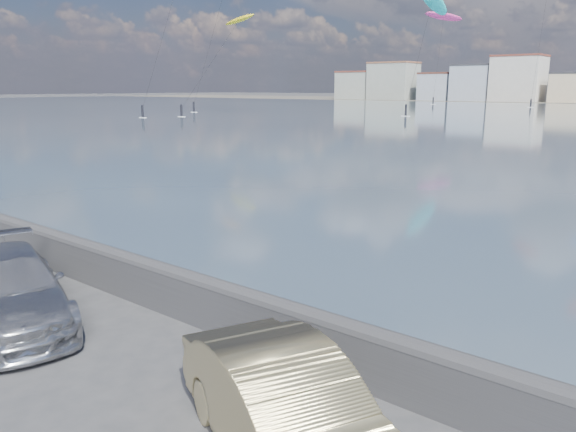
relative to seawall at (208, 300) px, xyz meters
name	(u,v)px	position (x,y,z in m)	size (l,w,h in m)	color
ground	(87,380)	(0.00, -2.70, -0.58)	(700.00, 700.00, 0.00)	#333335
seawall	(208,300)	(0.00, 0.00, 0.00)	(400.00, 0.36, 1.08)	#28282B
car_silver	(8,289)	(-3.30, -2.39, 0.14)	(2.02, 4.98, 1.44)	#B1B2B8
car_champagne	(289,412)	(3.87, -2.22, 0.14)	(1.52, 4.37, 1.44)	tan
kitesurfer_4	(238,21)	(-60.90, 64.36, 14.81)	(8.55, 14.04, 16.80)	yellow
kitesurfer_6	(432,1)	(-38.05, 89.44, 18.77)	(5.12, 17.53, 22.70)	#19BFBF
kitesurfer_10	(444,17)	(-63.59, 151.01, 23.43)	(10.01, 17.02, 26.19)	#E5338C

